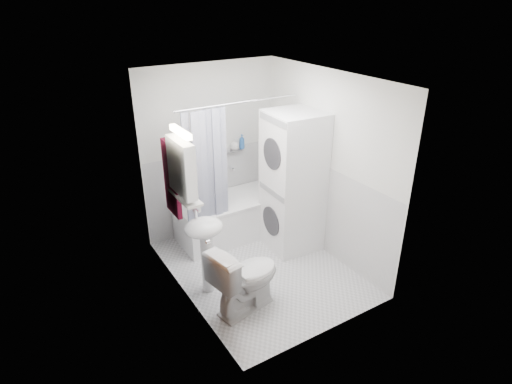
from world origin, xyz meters
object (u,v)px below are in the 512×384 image
sink (205,239)px  washer_dryer (293,182)px  bathtub (231,216)px  toilet (245,277)px

sink → washer_dryer: (1.43, 0.31, 0.24)m
bathtub → sink: sink is taller
washer_dryer → toilet: size_ratio=2.31×
bathtub → toilet: size_ratio=1.85×
bathtub → toilet: 1.58m
sink → toilet: size_ratio=1.28×
washer_dryer → toilet: (-1.20, -0.81, -0.54)m
bathtub → sink: size_ratio=1.45×
bathtub → sink: (-0.84, -0.96, 0.39)m
toilet → bathtub: bearing=-33.6°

